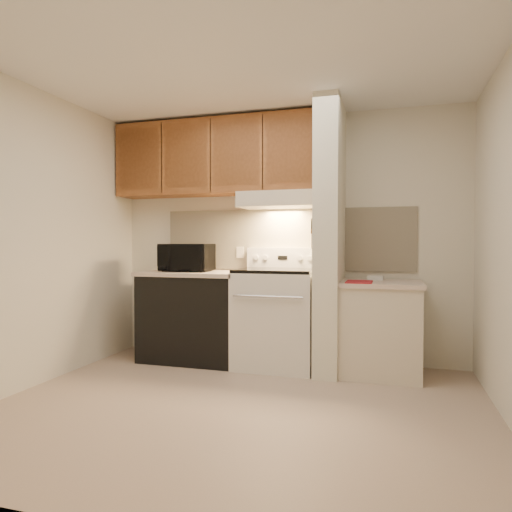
% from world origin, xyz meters
% --- Properties ---
extents(floor, '(3.60, 3.60, 0.00)m').
position_xyz_m(floor, '(0.00, 0.00, 0.00)').
color(floor, tan).
rests_on(floor, ground).
extents(ceiling, '(3.60, 3.60, 0.00)m').
position_xyz_m(ceiling, '(0.00, 0.00, 2.50)').
color(ceiling, white).
rests_on(ceiling, wall_back).
extents(wall_back, '(3.60, 2.50, 0.02)m').
position_xyz_m(wall_back, '(0.00, 1.50, 1.25)').
color(wall_back, beige).
rests_on(wall_back, floor).
extents(wall_left, '(0.02, 3.00, 2.50)m').
position_xyz_m(wall_left, '(-1.80, 0.00, 1.25)').
color(wall_left, beige).
rests_on(wall_left, floor).
extents(backsplash, '(2.60, 0.02, 0.63)m').
position_xyz_m(backsplash, '(0.00, 1.49, 1.24)').
color(backsplash, '#FCEDC9').
rests_on(backsplash, wall_back).
extents(range_body, '(0.76, 0.65, 0.92)m').
position_xyz_m(range_body, '(0.00, 1.16, 0.46)').
color(range_body, silver).
rests_on(range_body, floor).
extents(oven_window, '(0.50, 0.01, 0.30)m').
position_xyz_m(oven_window, '(0.00, 0.84, 0.50)').
color(oven_window, black).
rests_on(oven_window, range_body).
extents(oven_handle, '(0.65, 0.02, 0.02)m').
position_xyz_m(oven_handle, '(0.00, 0.80, 0.72)').
color(oven_handle, silver).
rests_on(oven_handle, range_body).
extents(cooktop, '(0.74, 0.64, 0.03)m').
position_xyz_m(cooktop, '(0.00, 1.16, 0.94)').
color(cooktop, black).
rests_on(cooktop, range_body).
extents(range_backguard, '(0.76, 0.08, 0.20)m').
position_xyz_m(range_backguard, '(0.00, 1.44, 1.05)').
color(range_backguard, silver).
rests_on(range_backguard, range_body).
extents(range_display, '(0.10, 0.01, 0.04)m').
position_xyz_m(range_display, '(0.00, 1.40, 1.05)').
color(range_display, black).
rests_on(range_display, range_backguard).
extents(range_knob_left_outer, '(0.05, 0.02, 0.05)m').
position_xyz_m(range_knob_left_outer, '(-0.28, 1.40, 1.05)').
color(range_knob_left_outer, silver).
rests_on(range_knob_left_outer, range_backguard).
extents(range_knob_left_inner, '(0.05, 0.02, 0.05)m').
position_xyz_m(range_knob_left_inner, '(-0.18, 1.40, 1.05)').
color(range_knob_left_inner, silver).
rests_on(range_knob_left_inner, range_backguard).
extents(range_knob_right_inner, '(0.05, 0.02, 0.05)m').
position_xyz_m(range_knob_right_inner, '(0.18, 1.40, 1.05)').
color(range_knob_right_inner, silver).
rests_on(range_knob_right_inner, range_backguard).
extents(range_knob_right_outer, '(0.05, 0.02, 0.05)m').
position_xyz_m(range_knob_right_outer, '(0.28, 1.40, 1.05)').
color(range_knob_right_outer, silver).
rests_on(range_knob_right_outer, range_backguard).
extents(dishwasher_front, '(1.00, 0.63, 0.87)m').
position_xyz_m(dishwasher_front, '(-0.88, 1.17, 0.43)').
color(dishwasher_front, black).
rests_on(dishwasher_front, floor).
extents(left_countertop, '(1.04, 0.67, 0.04)m').
position_xyz_m(left_countertop, '(-0.88, 1.17, 0.89)').
color(left_countertop, beige).
rests_on(left_countertop, dishwasher_front).
extents(spoon_rest, '(0.22, 0.09, 0.01)m').
position_xyz_m(spoon_rest, '(-1.01, 1.23, 0.92)').
color(spoon_rest, black).
rests_on(spoon_rest, left_countertop).
extents(teal_jar, '(0.11, 0.11, 0.11)m').
position_xyz_m(teal_jar, '(-0.83, 1.06, 0.96)').
color(teal_jar, '#1E6564').
rests_on(teal_jar, left_countertop).
extents(outlet, '(0.08, 0.01, 0.12)m').
position_xyz_m(outlet, '(-0.48, 1.48, 1.10)').
color(outlet, beige).
rests_on(outlet, backsplash).
extents(microwave, '(0.52, 0.37, 0.28)m').
position_xyz_m(microwave, '(-0.95, 1.15, 1.05)').
color(microwave, black).
rests_on(microwave, left_countertop).
extents(partition_pillar, '(0.22, 0.70, 2.50)m').
position_xyz_m(partition_pillar, '(0.51, 1.15, 1.25)').
color(partition_pillar, silver).
rests_on(partition_pillar, floor).
extents(pillar_trim, '(0.01, 0.70, 0.04)m').
position_xyz_m(pillar_trim, '(0.39, 1.15, 1.30)').
color(pillar_trim, brown).
rests_on(pillar_trim, partition_pillar).
extents(knife_strip, '(0.02, 0.42, 0.04)m').
position_xyz_m(knife_strip, '(0.39, 1.10, 1.32)').
color(knife_strip, black).
rests_on(knife_strip, partition_pillar).
extents(knife_blade_a, '(0.01, 0.03, 0.16)m').
position_xyz_m(knife_blade_a, '(0.38, 0.95, 1.22)').
color(knife_blade_a, silver).
rests_on(knife_blade_a, knife_strip).
extents(knife_handle_a, '(0.02, 0.02, 0.10)m').
position_xyz_m(knife_handle_a, '(0.38, 0.95, 1.37)').
color(knife_handle_a, black).
rests_on(knife_handle_a, knife_strip).
extents(knife_blade_b, '(0.01, 0.04, 0.18)m').
position_xyz_m(knife_blade_b, '(0.38, 1.03, 1.21)').
color(knife_blade_b, silver).
rests_on(knife_blade_b, knife_strip).
extents(knife_handle_b, '(0.02, 0.02, 0.10)m').
position_xyz_m(knife_handle_b, '(0.38, 1.02, 1.37)').
color(knife_handle_b, black).
rests_on(knife_handle_b, knife_strip).
extents(knife_blade_c, '(0.01, 0.04, 0.20)m').
position_xyz_m(knife_blade_c, '(0.38, 1.11, 1.20)').
color(knife_blade_c, silver).
rests_on(knife_blade_c, knife_strip).
extents(knife_handle_c, '(0.02, 0.02, 0.10)m').
position_xyz_m(knife_handle_c, '(0.38, 1.09, 1.37)').
color(knife_handle_c, black).
rests_on(knife_handle_c, knife_strip).
extents(knife_blade_d, '(0.01, 0.04, 0.16)m').
position_xyz_m(knife_blade_d, '(0.38, 1.18, 1.22)').
color(knife_blade_d, silver).
rests_on(knife_blade_d, knife_strip).
extents(knife_handle_d, '(0.02, 0.02, 0.10)m').
position_xyz_m(knife_handle_d, '(0.38, 1.19, 1.37)').
color(knife_handle_d, black).
rests_on(knife_handle_d, knife_strip).
extents(knife_blade_e, '(0.01, 0.04, 0.18)m').
position_xyz_m(knife_blade_e, '(0.38, 1.26, 1.21)').
color(knife_blade_e, silver).
rests_on(knife_blade_e, knife_strip).
extents(knife_handle_e, '(0.02, 0.02, 0.10)m').
position_xyz_m(knife_handle_e, '(0.38, 1.26, 1.37)').
color(knife_handle_e, black).
rests_on(knife_handle_e, knife_strip).
extents(oven_mitt, '(0.03, 0.11, 0.26)m').
position_xyz_m(oven_mitt, '(0.38, 1.32, 1.20)').
color(oven_mitt, gray).
rests_on(oven_mitt, partition_pillar).
extents(right_cab_base, '(0.70, 0.60, 0.81)m').
position_xyz_m(right_cab_base, '(0.97, 1.15, 0.40)').
color(right_cab_base, beige).
rests_on(right_cab_base, floor).
extents(right_countertop, '(0.74, 0.64, 0.04)m').
position_xyz_m(right_countertop, '(0.97, 1.15, 0.83)').
color(right_countertop, beige).
rests_on(right_countertop, right_cab_base).
extents(red_folder, '(0.23, 0.31, 0.01)m').
position_xyz_m(red_folder, '(0.79, 1.00, 0.86)').
color(red_folder, maroon).
rests_on(red_folder, right_countertop).
extents(white_box, '(0.15, 0.10, 0.04)m').
position_xyz_m(white_box, '(0.92, 1.33, 0.87)').
color(white_box, white).
rests_on(white_box, right_countertop).
extents(range_hood, '(0.78, 0.44, 0.15)m').
position_xyz_m(range_hood, '(0.00, 1.28, 1.62)').
color(range_hood, beige).
rests_on(range_hood, upper_cabinets).
extents(hood_lip, '(0.78, 0.04, 0.06)m').
position_xyz_m(hood_lip, '(0.00, 1.07, 1.58)').
color(hood_lip, beige).
rests_on(hood_lip, range_hood).
extents(upper_cabinets, '(2.18, 0.33, 0.77)m').
position_xyz_m(upper_cabinets, '(-0.69, 1.32, 2.08)').
color(upper_cabinets, brown).
rests_on(upper_cabinets, wall_back).
extents(cab_door_a, '(0.46, 0.01, 0.63)m').
position_xyz_m(cab_door_a, '(-1.51, 1.17, 2.08)').
color(cab_door_a, brown).
rests_on(cab_door_a, upper_cabinets).
extents(cab_gap_a, '(0.01, 0.01, 0.73)m').
position_xyz_m(cab_gap_a, '(-1.23, 1.16, 2.08)').
color(cab_gap_a, black).
rests_on(cab_gap_a, upper_cabinets).
extents(cab_door_b, '(0.46, 0.01, 0.63)m').
position_xyz_m(cab_door_b, '(-0.96, 1.17, 2.08)').
color(cab_door_b, brown).
rests_on(cab_door_b, upper_cabinets).
extents(cab_gap_b, '(0.01, 0.01, 0.73)m').
position_xyz_m(cab_gap_b, '(-0.69, 1.16, 2.08)').
color(cab_gap_b, black).
rests_on(cab_gap_b, upper_cabinets).
extents(cab_door_c, '(0.46, 0.01, 0.63)m').
position_xyz_m(cab_door_c, '(-0.42, 1.17, 2.08)').
color(cab_door_c, brown).
rests_on(cab_door_c, upper_cabinets).
extents(cab_gap_c, '(0.01, 0.01, 0.73)m').
position_xyz_m(cab_gap_c, '(-0.14, 1.16, 2.08)').
color(cab_gap_c, black).
rests_on(cab_gap_c, upper_cabinets).
extents(cab_door_d, '(0.46, 0.01, 0.63)m').
position_xyz_m(cab_door_d, '(0.13, 1.17, 2.08)').
color(cab_door_d, brown).
rests_on(cab_door_d, upper_cabinets).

